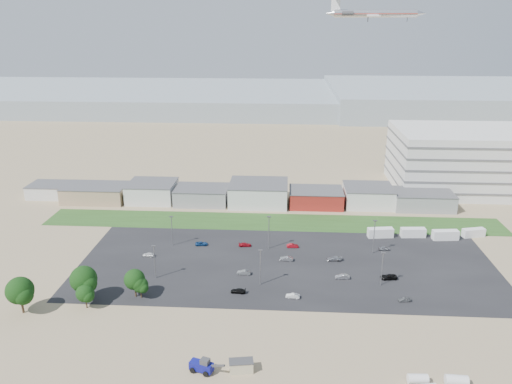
# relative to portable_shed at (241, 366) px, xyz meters

# --- Properties ---
(ground) EXTENTS (700.00, 700.00, 0.00)m
(ground) POSITION_rel_portable_shed_xyz_m (3.92, 27.64, -1.23)
(ground) COLOR #92835D
(ground) RESTS_ON ground
(parking_lot) EXTENTS (120.00, 50.00, 0.01)m
(parking_lot) POSITION_rel_portable_shed_xyz_m (8.92, 47.64, -1.23)
(parking_lot) COLOR black
(parking_lot) RESTS_ON ground
(grass_strip) EXTENTS (160.00, 16.00, 0.02)m
(grass_strip) POSITION_rel_portable_shed_xyz_m (3.92, 79.64, -1.22)
(grass_strip) COLOR #274A1C
(grass_strip) RESTS_ON ground
(hills_backdrop) EXTENTS (700.00, 200.00, 9.00)m
(hills_backdrop) POSITION_rel_portable_shed_xyz_m (43.92, 342.64, 3.27)
(hills_backdrop) COLOR gray
(hills_backdrop) RESTS_ON ground
(building_row) EXTENTS (170.00, 20.00, 8.00)m
(building_row) POSITION_rel_portable_shed_xyz_m (-13.08, 98.64, 2.77)
(building_row) COLOR silver
(building_row) RESTS_ON ground
(parking_garage) EXTENTS (80.00, 40.00, 25.00)m
(parking_garage) POSITION_rel_portable_shed_xyz_m (93.92, 122.64, 11.27)
(parking_garage) COLOR silver
(parking_garage) RESTS_ON ground
(portable_shed) EXTENTS (5.22, 3.26, 2.46)m
(portable_shed) POSITION_rel_portable_shed_xyz_m (0.00, 0.00, 0.00)
(portable_shed) COLOR #C0B691
(portable_shed) RESTS_ON ground
(telehandler) EXTENTS (8.08, 4.85, 3.19)m
(telehandler) POSITION_rel_portable_shed_xyz_m (-7.95, -0.61, 0.37)
(telehandler) COLOR navy
(telehandler) RESTS_ON ground
(storage_tank_nw) EXTENTS (3.93, 2.09, 2.31)m
(storage_tank_nw) POSITION_rel_portable_shed_xyz_m (34.49, -1.58, -0.08)
(storage_tank_nw) COLOR silver
(storage_tank_nw) RESTS_ON ground
(storage_tank_ne) EXTENTS (4.35, 2.35, 2.54)m
(storage_tank_ne) POSITION_rel_portable_shed_xyz_m (41.78, -1.72, 0.04)
(storage_tank_ne) COLOR silver
(storage_tank_ne) RESTS_ON ground
(box_trailer_a) EXTENTS (8.48, 3.66, 3.08)m
(box_trailer_a) POSITION_rel_portable_shed_xyz_m (39.44, 68.77, 0.31)
(box_trailer_a) COLOR silver
(box_trailer_a) RESTS_ON ground
(box_trailer_b) EXTENTS (8.09, 3.03, 2.97)m
(box_trailer_b) POSITION_rel_portable_shed_xyz_m (50.14, 69.69, 0.26)
(box_trailer_b) COLOR silver
(box_trailer_b) RESTS_ON ground
(box_trailer_c) EXTENTS (8.45, 3.39, 3.09)m
(box_trailer_c) POSITION_rel_portable_shed_xyz_m (60.05, 68.19, 0.31)
(box_trailer_c) COLOR silver
(box_trailer_c) RESTS_ON ground
(box_trailer_d) EXTENTS (7.70, 4.03, 2.76)m
(box_trailer_d) POSITION_rel_portable_shed_xyz_m (69.93, 70.99, 0.15)
(box_trailer_d) COLOR silver
(box_trailer_d) RESTS_ON ground
(tree_far_left) EXTENTS (7.05, 7.05, 10.57)m
(tree_far_left) POSITION_rel_portable_shed_xyz_m (-54.55, 18.09, 4.06)
(tree_far_left) COLOR black
(tree_far_left) RESTS_ON ground
(tree_left) EXTENTS (7.15, 7.15, 10.73)m
(tree_left) POSITION_rel_portable_shed_xyz_m (-41.49, 24.31, 4.13)
(tree_left) COLOR black
(tree_left) RESTS_ON ground
(tree_mid) EXTENTS (4.76, 4.76, 7.13)m
(tree_mid) POSITION_rel_portable_shed_xyz_m (-40.07, 21.17, 2.34)
(tree_mid) COLOR black
(tree_mid) RESTS_ON ground
(tree_right) EXTENTS (5.69, 5.69, 8.54)m
(tree_right) POSITION_rel_portable_shed_xyz_m (-29.54, 27.15, 3.04)
(tree_right) COLOR black
(tree_right) RESTS_ON ground
(tree_near) EXTENTS (4.29, 4.29, 6.43)m
(tree_near) POSITION_rel_portable_shed_xyz_m (-27.95, 26.55, 1.99)
(tree_near) COLOR black
(tree_near) RESTS_ON ground
(lightpole_front_l) EXTENTS (1.14, 0.47, 9.69)m
(lightpole_front_l) POSITION_rel_portable_shed_xyz_m (-26.91, 37.10, 3.61)
(lightpole_front_l) COLOR slate
(lightpole_front_l) RESTS_ON ground
(lightpole_front_m) EXTENTS (1.20, 0.50, 10.16)m
(lightpole_front_m) POSITION_rel_portable_shed_xyz_m (1.96, 35.27, 3.85)
(lightpole_front_m) COLOR slate
(lightpole_front_m) RESTS_ON ground
(lightpole_front_r) EXTENTS (1.12, 0.47, 9.56)m
(lightpole_front_r) POSITION_rel_portable_shed_xyz_m (34.07, 36.84, 3.55)
(lightpole_front_r) COLOR slate
(lightpole_front_r) RESTS_ON ground
(lightpole_back_l) EXTENTS (1.15, 0.48, 9.76)m
(lightpole_back_l) POSITION_rel_portable_shed_xyz_m (-26.90, 58.38, 3.65)
(lightpole_back_l) COLOR slate
(lightpole_back_l) RESTS_ON ground
(lightpole_back_m) EXTENTS (1.26, 0.52, 10.67)m
(lightpole_back_m) POSITION_rel_portable_shed_xyz_m (3.39, 57.86, 4.11)
(lightpole_back_m) COLOR slate
(lightpole_back_m) RESTS_ON ground
(lightpole_back_r) EXTENTS (1.26, 0.53, 10.73)m
(lightpole_back_r) POSITION_rel_portable_shed_xyz_m (35.09, 56.47, 4.13)
(lightpole_back_r) COLOR slate
(lightpole_back_r) RESTS_ON ground
(airliner) EXTENTS (42.82, 31.42, 11.88)m
(airliner) POSITION_rel_portable_shed_xyz_m (43.18, 134.14, 68.77)
(airliner) COLOR silver
(parked_car_0) EXTENTS (4.83, 2.69, 1.28)m
(parked_car_0) POSITION_rel_portable_shed_xyz_m (36.82, 40.40, -0.59)
(parked_car_0) COLOR black
(parked_car_0) RESTS_ON ground
(parked_car_1) EXTENTS (4.00, 1.58, 1.29)m
(parked_car_1) POSITION_rel_portable_shed_xyz_m (24.21, 39.71, -0.58)
(parked_car_1) COLOR #A5A5AA
(parked_car_1) RESTS_ON ground
(parked_car_2) EXTENTS (3.31, 1.54, 1.10)m
(parked_car_2) POSITION_rel_portable_shed_xyz_m (38.66, 28.97, -0.68)
(parked_car_2) COLOR #595B5E
(parked_car_2) RESTS_ON ground
(parked_car_3) EXTENTS (4.04, 1.95, 1.13)m
(parked_car_3) POSITION_rel_portable_shed_xyz_m (-3.55, 30.52, -0.66)
(parked_car_3) COLOR black
(parked_car_3) RESTS_ON ground
(parked_car_4) EXTENTS (3.87, 1.47, 1.26)m
(parked_car_4) POSITION_rel_portable_shed_xyz_m (-2.94, 40.58, -0.60)
(parked_car_4) COLOR #595B5E
(parked_car_4) RESTS_ON ground
(parked_car_5) EXTENTS (3.70, 1.83, 1.21)m
(parked_car_5) POSITION_rel_portable_shed_xyz_m (-32.42, 50.05, -0.62)
(parked_car_5) COLOR silver
(parked_car_5) RESTS_ON ground
(parked_car_6) EXTENTS (4.08, 2.03, 1.14)m
(parked_car_6) POSITION_rel_portable_shed_xyz_m (-4.09, 58.93, -0.66)
(parked_car_6) COLOR maroon
(parked_car_6) RESTS_ON ground
(parked_car_7) EXTENTS (4.02, 1.64, 1.30)m
(parked_car_7) POSITION_rel_portable_shed_xyz_m (8.91, 49.77, -0.58)
(parked_car_7) COLOR #A5A5AA
(parked_car_7) RESTS_ON ground
(parked_car_8) EXTENTS (3.55, 1.71, 1.17)m
(parked_car_8) POSITION_rel_portable_shed_xyz_m (38.96, 58.75, -0.65)
(parked_car_8) COLOR #A5A5AA
(parked_car_8) RESTS_ON ground
(parked_car_9) EXTENTS (4.07, 2.15, 1.09)m
(parked_car_9) POSITION_rel_portable_shed_xyz_m (-17.83, 58.89, -0.68)
(parked_car_9) COLOR navy
(parked_car_9) RESTS_ON ground
(parked_car_11) EXTENTS (3.74, 1.55, 1.20)m
(parked_car_11) POSITION_rel_portable_shed_xyz_m (10.78, 58.96, -0.63)
(parked_car_11) COLOR maroon
(parked_car_11) RESTS_ON ground
(parked_car_12) EXTENTS (4.50, 2.03, 1.28)m
(parked_car_12) POSITION_rel_portable_shed_xyz_m (22.88, 50.62, -0.59)
(parked_car_12) COLOR #A5A5AA
(parked_car_12) RESTS_ON ground
(parked_car_13) EXTENTS (3.63, 1.53, 1.17)m
(parked_car_13) POSITION_rel_portable_shed_xyz_m (10.58, 28.89, -0.65)
(parked_car_13) COLOR silver
(parked_car_13) RESTS_ON ground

